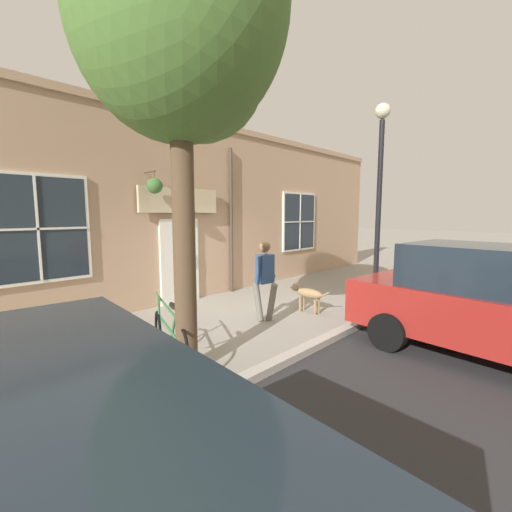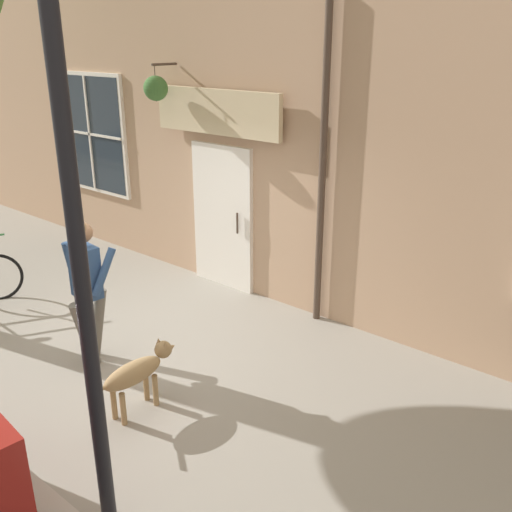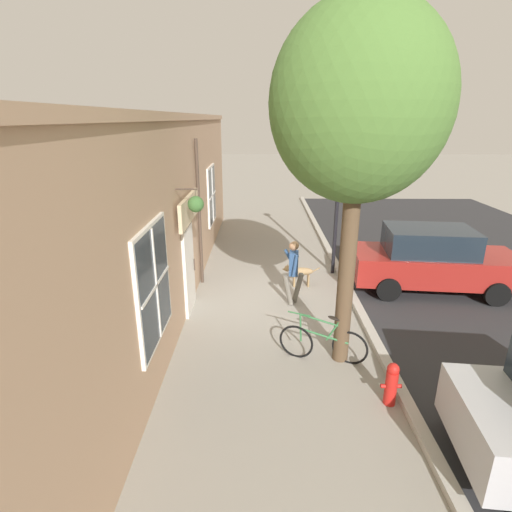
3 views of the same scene
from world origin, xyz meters
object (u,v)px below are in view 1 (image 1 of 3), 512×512
at_px(parked_car_mid_block, 499,304).
at_px(street_lamp, 380,178).
at_px(dog_on_leash, 307,293).
at_px(leaning_bicycle, 170,340).
at_px(fire_hydrant, 112,395).
at_px(pedestrian_walking, 265,273).
at_px(street_tree_by_curb, 183,29).

relative_size(parked_car_mid_block, street_lamp, 0.98).
height_order(dog_on_leash, leaning_bicycle, leaning_bicycle).
distance_m(street_lamp, fire_hydrant, 6.50).
distance_m(pedestrian_walking, fire_hydrant, 4.07).
distance_m(leaning_bicycle, street_lamp, 5.46).
bearing_deg(dog_on_leash, pedestrian_walking, -103.34).
relative_size(leaning_bicycle, street_lamp, 0.37).
xyz_separation_m(parked_car_mid_block, fire_hydrant, (-2.52, -4.75, -0.48)).
distance_m(leaning_bicycle, fire_hydrant, 1.59).
bearing_deg(street_lamp, dog_on_leash, -137.90).
height_order(dog_on_leash, street_tree_by_curb, street_tree_by_curb).
distance_m(dog_on_leash, leaning_bicycle, 3.67).
xyz_separation_m(street_tree_by_curb, fire_hydrant, (0.65, -1.43, -4.21)).
distance_m(pedestrian_walking, parked_car_mid_block, 3.97).
relative_size(dog_on_leash, parked_car_mid_block, 0.24).
distance_m(dog_on_leash, parked_car_mid_block, 3.62).
relative_size(street_tree_by_curb, leaning_bicycle, 3.80).
xyz_separation_m(dog_on_leash, street_tree_by_curb, (0.42, -3.51, 4.17)).
bearing_deg(dog_on_leash, street_tree_by_curb, -83.22).
bearing_deg(street_tree_by_curb, fire_hydrant, -65.70).
bearing_deg(pedestrian_walking, dog_on_leash, 76.66).
bearing_deg(fire_hydrant, dog_on_leash, 102.15).
bearing_deg(street_lamp, street_tree_by_curb, -98.94).
distance_m(parked_car_mid_block, fire_hydrant, 5.40).
bearing_deg(street_tree_by_curb, leaning_bicycle, -151.89).
relative_size(street_lamp, fire_hydrant, 5.91).
xyz_separation_m(dog_on_leash, leaning_bicycle, (0.12, -3.66, -0.05)).
bearing_deg(fire_hydrant, pedestrian_walking, 109.37).
xyz_separation_m(pedestrian_walking, street_lamp, (1.40, 2.16, 2.00)).
relative_size(street_tree_by_curb, fire_hydrant, 8.26).
relative_size(pedestrian_walking, street_lamp, 0.37).
distance_m(dog_on_leash, street_tree_by_curb, 5.47).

